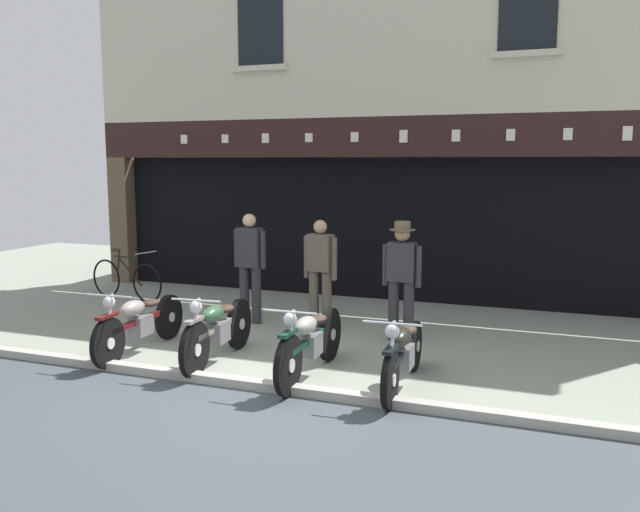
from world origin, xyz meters
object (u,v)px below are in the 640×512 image
(motorcycle_left, at_px, (140,322))
(salesman_left, at_px, (250,263))
(shopkeeper_center, at_px, (320,269))
(salesman_right, at_px, (402,274))
(motorcycle_center, at_px, (310,341))
(leaning_bicycle, at_px, (126,279))
(motorcycle_center_right, at_px, (403,353))
(motorcycle_center_left, at_px, (218,329))
(advert_board_near, at_px, (234,204))

(motorcycle_left, distance_m, salesman_left, 2.19)
(shopkeeper_center, bearing_deg, salesman_right, 175.54)
(motorcycle_center, height_order, leaning_bicycle, motorcycle_center)
(shopkeeper_center, xyz_separation_m, leaning_bicycle, (-4.13, 0.76, -0.54))
(motorcycle_center_right, height_order, salesman_left, salesman_left)
(motorcycle_center_left, bearing_deg, motorcycle_left, -4.23)
(motorcycle_left, xyz_separation_m, motorcycle_center, (2.47, -0.12, 0.01))
(salesman_right, xyz_separation_m, advert_board_near, (-4.10, 2.78, 0.72))
(motorcycle_left, relative_size, shopkeeper_center, 1.26)
(motorcycle_center_right, relative_size, shopkeeper_center, 1.17)
(salesman_right, distance_m, advert_board_near, 5.01)
(motorcycle_center_left, distance_m, advert_board_near, 5.23)
(shopkeeper_center, height_order, advert_board_near, advert_board_near)
(salesman_right, bearing_deg, motorcycle_center_right, 105.80)
(shopkeeper_center, bearing_deg, salesman_left, 11.11)
(motorcycle_center_left, height_order, salesman_right, salesman_right)
(motorcycle_left, relative_size, motorcycle_center_left, 1.05)
(advert_board_near, bearing_deg, motorcycle_left, -77.59)
(motorcycle_center, distance_m, salesman_right, 2.09)
(motorcycle_left, height_order, salesman_right, salesman_right)
(motorcycle_center, height_order, salesman_right, salesman_right)
(motorcycle_center_right, xyz_separation_m, shopkeeper_center, (-1.82, 2.22, 0.50))
(motorcycle_center_right, bearing_deg, shopkeeper_center, -52.62)
(motorcycle_center_left, bearing_deg, salesman_right, -141.18)
(salesman_left, bearing_deg, salesman_right, 179.22)
(salesman_left, bearing_deg, leaning_bicycle, -11.27)
(motorcycle_center_left, relative_size, salesman_right, 1.17)
(motorcycle_left, distance_m, motorcycle_center_left, 1.17)
(motorcycle_left, bearing_deg, salesman_left, -109.95)
(shopkeeper_center, bearing_deg, motorcycle_center, 115.43)
(motorcycle_left, xyz_separation_m, salesman_left, (0.62, 2.03, 0.53))
(motorcycle_center, relative_size, shopkeeper_center, 1.25)
(shopkeeper_center, relative_size, advert_board_near, 1.60)
(salesman_left, bearing_deg, motorcycle_center_right, 148.32)
(motorcycle_center_right, xyz_separation_m, leaning_bicycle, (-5.95, 2.99, -0.03))
(shopkeeper_center, bearing_deg, motorcycle_center_right, 137.06)
(motorcycle_left, bearing_deg, leaning_bicycle, -53.45)
(motorcycle_center, relative_size, salesman_right, 1.21)
(motorcycle_center_right, bearing_deg, salesman_left, -37.90)
(shopkeeper_center, relative_size, leaning_bicycle, 0.94)
(salesman_left, xyz_separation_m, leaning_bicycle, (-2.98, 0.83, -0.58))
(motorcycle_left, distance_m, leaning_bicycle, 3.71)
(shopkeeper_center, distance_m, advert_board_near, 3.81)
(motorcycle_left, relative_size, motorcycle_center, 1.01)
(motorcycle_left, bearing_deg, salesman_right, -152.71)
(salesman_right, height_order, advert_board_near, advert_board_near)
(salesman_right, relative_size, leaning_bicycle, 0.97)
(leaning_bicycle, bearing_deg, motorcycle_center_left, 61.49)
(motorcycle_center, xyz_separation_m, motorcycle_center_right, (1.11, -0.01, -0.02))
(motorcycle_left, distance_m, advert_board_near, 4.86)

